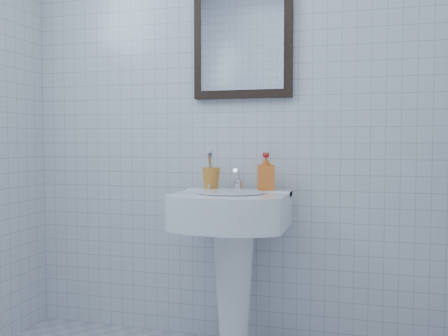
% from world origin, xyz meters
% --- Properties ---
extents(wall_back, '(2.20, 0.02, 2.50)m').
position_xyz_m(wall_back, '(0.00, 1.20, 1.25)').
color(wall_back, silver).
rests_on(wall_back, ground).
extents(washbasin, '(0.52, 0.38, 0.79)m').
position_xyz_m(washbasin, '(0.07, 0.98, 0.53)').
color(washbasin, white).
rests_on(washbasin, ground).
extents(faucet, '(0.04, 0.09, 0.11)m').
position_xyz_m(faucet, '(0.07, 1.08, 0.83)').
color(faucet, silver).
rests_on(faucet, washbasin).
extents(toothbrush_cup, '(0.11, 0.11, 0.11)m').
position_xyz_m(toothbrush_cup, '(-0.07, 1.07, 0.84)').
color(toothbrush_cup, orange).
rests_on(toothbrush_cup, washbasin).
extents(soap_dispenser, '(0.10, 0.10, 0.18)m').
position_xyz_m(soap_dispenser, '(0.20, 1.09, 0.88)').
color(soap_dispenser, '#DA5215').
rests_on(soap_dispenser, washbasin).
extents(wall_mirror, '(0.50, 0.04, 0.62)m').
position_xyz_m(wall_mirror, '(0.07, 1.18, 1.55)').
color(wall_mirror, black).
rests_on(wall_mirror, wall_back).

